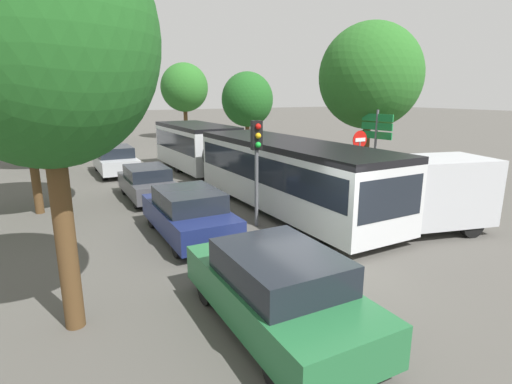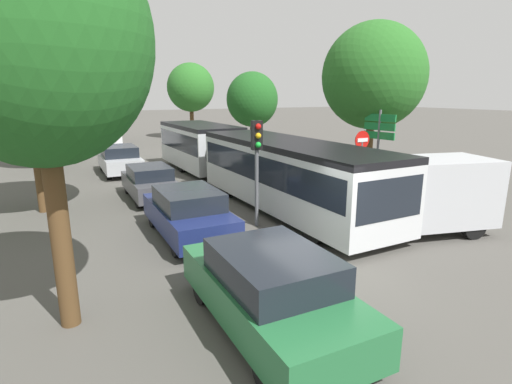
% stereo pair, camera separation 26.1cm
% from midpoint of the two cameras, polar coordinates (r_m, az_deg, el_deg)
% --- Properties ---
extents(ground_plane, '(200.00, 200.00, 0.00)m').
position_cam_midpoint_polar(ground_plane, '(9.86, 10.02, -11.59)').
color(ground_plane, '#4F4C47').
extents(articulated_bus, '(2.74, 17.30, 2.56)m').
position_cam_midpoint_polar(articulated_bus, '(17.64, -1.44, 5.00)').
color(articulated_bus, silver).
rests_on(articulated_bus, ground).
extents(city_bus_rear, '(3.31, 11.39, 2.42)m').
position_cam_midpoint_polar(city_bus_rear, '(37.53, -22.35, 8.58)').
color(city_bus_rear, silver).
rests_on(city_bus_rear, ground).
extents(queued_car_green, '(1.96, 4.47, 1.54)m').
position_cam_midpoint_polar(queued_car_green, '(7.38, 3.10, -13.75)').
color(queued_car_green, '#236638').
rests_on(queued_car_green, ground).
extents(queued_car_navy, '(1.87, 4.26, 1.47)m').
position_cam_midpoint_polar(queued_car_navy, '(12.08, -9.05, -2.93)').
color(queued_car_navy, navy).
rests_on(queued_car_navy, ground).
extents(queued_car_graphite, '(1.73, 3.94, 1.36)m').
position_cam_midpoint_polar(queued_car_graphite, '(16.84, -14.51, 1.39)').
color(queued_car_graphite, '#47474C').
rests_on(queued_car_graphite, ground).
extents(queued_car_silver, '(1.90, 4.34, 1.50)m').
position_cam_midpoint_polar(queued_car_silver, '(22.65, -18.59, 4.41)').
color(queued_car_silver, '#B7BABF').
rests_on(queued_car_silver, ground).
extents(white_van, '(5.33, 3.15, 2.31)m').
position_cam_midpoint_polar(white_van, '(13.07, 22.45, -0.29)').
color(white_van, '#B7BABF').
rests_on(white_van, ground).
extents(traffic_light, '(0.35, 0.38, 3.40)m').
position_cam_midpoint_polar(traffic_light, '(12.51, 0.73, 6.04)').
color(traffic_light, '#56595E').
rests_on(traffic_light, ground).
extents(no_entry_sign, '(0.70, 0.08, 2.82)m').
position_cam_midpoint_polar(no_entry_sign, '(16.10, 15.25, 5.09)').
color(no_entry_sign, '#56595E').
rests_on(no_entry_sign, ground).
extents(direction_sign_post, '(0.29, 1.39, 3.60)m').
position_cam_midpoint_polar(direction_sign_post, '(16.44, 17.56, 7.54)').
color(direction_sign_post, '#56595E').
rests_on(direction_sign_post, ground).
extents(tree_left_near, '(3.67, 3.67, 7.12)m').
position_cam_midpoint_polar(tree_left_near, '(7.53, -28.13, 17.89)').
color(tree_left_near, '#51381E').
rests_on(tree_left_near, ground).
extents(tree_left_mid, '(4.87, 4.87, 6.53)m').
position_cam_midpoint_polar(tree_left_mid, '(16.04, -29.24, 11.96)').
color(tree_left_mid, '#51381E').
rests_on(tree_left_mid, ground).
extents(tree_left_far, '(4.42, 4.42, 7.28)m').
position_cam_midpoint_polar(tree_left_far, '(25.63, -28.05, 12.72)').
color(tree_left_far, '#51381E').
rests_on(tree_left_far, ground).
extents(tree_left_distant, '(4.58, 4.58, 7.43)m').
position_cam_midpoint_polar(tree_left_distant, '(35.62, -28.45, 13.91)').
color(tree_left_distant, '#51381E').
rests_on(tree_left_distant, ground).
extents(tree_right_near, '(4.32, 4.32, 7.13)m').
position_cam_midpoint_polar(tree_right_near, '(18.27, 16.99, 15.16)').
color(tree_right_near, '#51381E').
rests_on(tree_right_near, ground).
extents(tree_right_mid, '(3.43, 3.43, 5.63)m').
position_cam_midpoint_polar(tree_right_mid, '(27.30, -0.27, 13.06)').
color(tree_right_mid, '#51381E').
rests_on(tree_right_mid, ground).
extents(tree_right_far, '(4.40, 4.40, 7.01)m').
position_cam_midpoint_polar(tree_right_far, '(39.26, -9.12, 14.52)').
color(tree_right_far, '#51381E').
rests_on(tree_right_far, ground).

